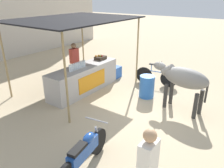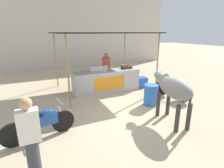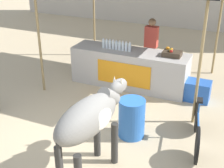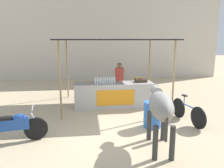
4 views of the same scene
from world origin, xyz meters
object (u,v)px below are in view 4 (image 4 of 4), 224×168
(stall_counter, at_px, (114,95))
(cooler_box, at_px, (159,100))
(cow, at_px, (161,107))
(bicycle_leaning, at_px, (188,112))
(motorcycle_parked, at_px, (11,126))
(water_barrel, at_px, (152,115))
(vendor_behind_counter, at_px, (119,82))
(fruit_crate, at_px, (141,80))

(stall_counter, height_order, cooler_box, stall_counter)
(cow, height_order, bicycle_leaning, cow)
(motorcycle_parked, relative_size, bicycle_leaning, 1.09)
(water_barrel, bearing_deg, cow, -99.68)
(vendor_behind_counter, distance_m, bicycle_leaning, 3.24)
(stall_counter, height_order, water_barrel, stall_counter)
(stall_counter, xyz_separation_m, water_barrel, (0.87, -2.13, -0.09))
(stall_counter, relative_size, cow, 1.62)
(cooler_box, bearing_deg, motorcycle_parked, -151.37)
(vendor_behind_counter, xyz_separation_m, cow, (0.34, -4.15, 0.18))
(fruit_crate, height_order, cow, cow)
(cooler_box, height_order, motorcycle_parked, motorcycle_parked)
(cooler_box, relative_size, motorcycle_parked, 0.34)
(stall_counter, relative_size, motorcycle_parked, 1.68)
(stall_counter, distance_m, vendor_behind_counter, 0.90)
(cow, bearing_deg, water_barrel, 80.32)
(stall_counter, xyz_separation_m, motorcycle_parked, (-2.96, -2.68, -0.05))
(stall_counter, height_order, bicycle_leaning, stall_counter)
(motorcycle_parked, distance_m, bicycle_leaning, 5.10)
(fruit_crate, relative_size, motorcycle_parked, 0.25)
(water_barrel, bearing_deg, stall_counter, 112.34)
(stall_counter, distance_m, cooler_box, 1.79)
(fruit_crate, height_order, water_barrel, fruit_crate)
(fruit_crate, relative_size, water_barrel, 0.56)
(motorcycle_parked, bearing_deg, stall_counter, 42.17)
(cooler_box, relative_size, water_barrel, 0.77)
(fruit_crate, xyz_separation_m, bicycle_leaning, (1.03, -1.97, -0.68))
(vendor_behind_counter, distance_m, water_barrel, 2.97)
(motorcycle_parked, bearing_deg, fruit_crate, 34.29)
(cooler_box, height_order, bicycle_leaning, bicycle_leaning)
(stall_counter, bearing_deg, vendor_behind_counter, 67.00)
(stall_counter, bearing_deg, fruit_crate, 3.10)
(stall_counter, xyz_separation_m, fruit_crate, (1.06, 0.06, 0.55))
(water_barrel, distance_m, bicycle_leaning, 1.23)
(cooler_box, height_order, water_barrel, water_barrel)
(bicycle_leaning, bearing_deg, fruit_crate, 117.54)
(motorcycle_parked, height_order, bicycle_leaning, motorcycle_parked)
(fruit_crate, distance_m, cooler_box, 1.08)
(stall_counter, distance_m, motorcycle_parked, 3.99)
(vendor_behind_counter, bearing_deg, motorcycle_parked, -133.68)
(vendor_behind_counter, xyz_separation_m, water_barrel, (0.55, -2.88, -0.46))
(fruit_crate, distance_m, vendor_behind_counter, 1.03)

